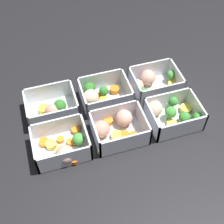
% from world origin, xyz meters
% --- Properties ---
extents(ground_plane, '(4.00, 4.00, 0.00)m').
position_xyz_m(ground_plane, '(0.00, 0.00, 0.00)').
color(ground_plane, black).
extents(container_near_left, '(0.15, 0.13, 0.07)m').
position_xyz_m(container_near_left, '(-0.16, -0.08, 0.02)').
color(container_near_left, silver).
rests_on(container_near_left, ground_plane).
extents(container_near_center, '(0.16, 0.13, 0.07)m').
position_xyz_m(container_near_center, '(-0.01, -0.06, 0.02)').
color(container_near_center, silver).
rests_on(container_near_center, ground_plane).
extents(container_near_right, '(0.15, 0.14, 0.07)m').
position_xyz_m(container_near_right, '(0.16, -0.06, 0.02)').
color(container_near_right, silver).
rests_on(container_near_right, ground_plane).
extents(container_far_left, '(0.15, 0.12, 0.07)m').
position_xyz_m(container_far_left, '(-0.16, 0.06, 0.02)').
color(container_far_left, silver).
rests_on(container_far_left, ground_plane).
extents(container_far_center, '(0.16, 0.12, 0.07)m').
position_xyz_m(container_far_center, '(-0.02, 0.07, 0.03)').
color(container_far_center, silver).
rests_on(container_far_center, ground_plane).
extents(container_far_right, '(0.17, 0.12, 0.07)m').
position_xyz_m(container_far_right, '(0.16, 0.07, 0.03)').
color(container_far_right, silver).
rests_on(container_far_right, ground_plane).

